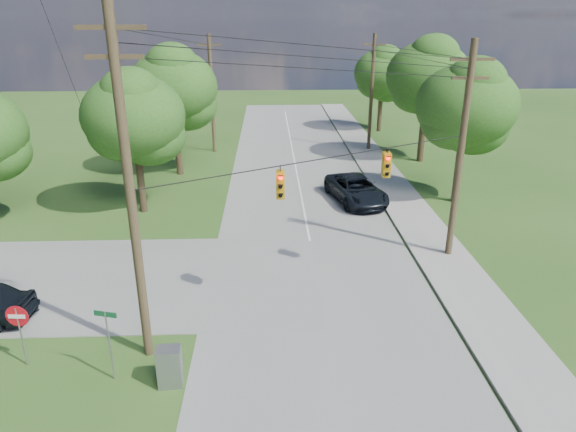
{
  "coord_description": "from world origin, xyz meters",
  "views": [
    {
      "loc": [
        -0.17,
        -15.27,
        11.43
      ],
      "look_at": [
        0.62,
        5.0,
        3.46
      ],
      "focal_mm": 32.0,
      "sensor_mm": 36.0,
      "label": 1
    }
  ],
  "objects_px": {
    "pole_sw": "(130,190)",
    "pole_north_w": "(212,93)",
    "car_main_north": "(356,189)",
    "pole_north_e": "(372,92)",
    "do_not_enter_sign": "(18,322)",
    "control_cabinet": "(170,367)",
    "pole_ne": "(461,151)"
  },
  "relations": [
    {
      "from": "pole_sw",
      "to": "control_cabinet",
      "type": "bearing_deg",
      "value": -57.74
    },
    {
      "from": "pole_north_e",
      "to": "car_main_north",
      "type": "height_order",
      "value": "pole_north_e"
    },
    {
      "from": "pole_sw",
      "to": "pole_north_e",
      "type": "xyz_separation_m",
      "value": [
        13.5,
        29.6,
        -1.1
      ]
    },
    {
      "from": "pole_sw",
      "to": "pole_north_w",
      "type": "bearing_deg",
      "value": 90.77
    },
    {
      "from": "pole_sw",
      "to": "car_main_north",
      "type": "bearing_deg",
      "value": 57.46
    },
    {
      "from": "car_main_north",
      "to": "do_not_enter_sign",
      "type": "relative_size",
      "value": 2.48
    },
    {
      "from": "pole_north_e",
      "to": "pole_north_w",
      "type": "height_order",
      "value": "same"
    },
    {
      "from": "control_cabinet",
      "to": "do_not_enter_sign",
      "type": "xyz_separation_m",
      "value": [
        -5.22,
        1.24,
        1.02
      ]
    },
    {
      "from": "pole_north_w",
      "to": "do_not_enter_sign",
      "type": "distance_m",
      "value": 30.52
    },
    {
      "from": "pole_ne",
      "to": "car_main_north",
      "type": "relative_size",
      "value": 1.79
    },
    {
      "from": "pole_sw",
      "to": "pole_north_e",
      "type": "distance_m",
      "value": 32.55
    },
    {
      "from": "car_main_north",
      "to": "control_cabinet",
      "type": "bearing_deg",
      "value": -129.79
    },
    {
      "from": "pole_north_e",
      "to": "control_cabinet",
      "type": "relative_size",
      "value": 7.04
    },
    {
      "from": "pole_ne",
      "to": "control_cabinet",
      "type": "height_order",
      "value": "pole_ne"
    },
    {
      "from": "pole_north_e",
      "to": "do_not_enter_sign",
      "type": "distance_m",
      "value": 35.04
    },
    {
      "from": "control_cabinet",
      "to": "do_not_enter_sign",
      "type": "relative_size",
      "value": 0.6
    },
    {
      "from": "car_main_north",
      "to": "control_cabinet",
      "type": "xyz_separation_m",
      "value": [
        -9.0,
        -17.57,
        -0.14
      ]
    },
    {
      "from": "do_not_enter_sign",
      "to": "pole_ne",
      "type": "bearing_deg",
      "value": 28.48
    },
    {
      "from": "pole_north_e",
      "to": "pole_north_w",
      "type": "distance_m",
      "value": 13.9
    },
    {
      "from": "pole_north_w",
      "to": "car_main_north",
      "type": "bearing_deg",
      "value": -52.67
    },
    {
      "from": "pole_sw",
      "to": "control_cabinet",
      "type": "xyz_separation_m",
      "value": [
        1.1,
        -1.74,
        -5.52
      ]
    },
    {
      "from": "pole_north_w",
      "to": "car_main_north",
      "type": "relative_size",
      "value": 1.7
    },
    {
      "from": "pole_sw",
      "to": "pole_ne",
      "type": "xyz_separation_m",
      "value": [
        13.5,
        7.6,
        -0.76
      ]
    },
    {
      "from": "pole_ne",
      "to": "pole_north_e",
      "type": "bearing_deg",
      "value": 90.0
    },
    {
      "from": "control_cabinet",
      "to": "car_main_north",
      "type": "bearing_deg",
      "value": 59.03
    },
    {
      "from": "pole_north_w",
      "to": "do_not_enter_sign",
      "type": "relative_size",
      "value": 4.21
    },
    {
      "from": "pole_sw",
      "to": "do_not_enter_sign",
      "type": "bearing_deg",
      "value": -173.05
    },
    {
      "from": "pole_sw",
      "to": "control_cabinet",
      "type": "distance_m",
      "value": 5.89
    },
    {
      "from": "control_cabinet",
      "to": "pole_ne",
      "type": "bearing_deg",
      "value": 33.14
    },
    {
      "from": "pole_ne",
      "to": "do_not_enter_sign",
      "type": "height_order",
      "value": "pole_ne"
    },
    {
      "from": "pole_sw",
      "to": "pole_ne",
      "type": "relative_size",
      "value": 1.14
    },
    {
      "from": "car_main_north",
      "to": "do_not_enter_sign",
      "type": "bearing_deg",
      "value": -143.7
    }
  ]
}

